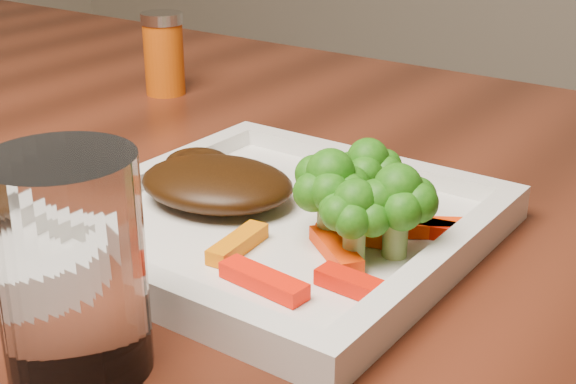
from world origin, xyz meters
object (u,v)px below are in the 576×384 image
Objects in this scene: spice_shaker at (164,54)px; steak at (217,183)px; plate at (277,229)px; drinking_glass at (70,267)px.

steak is at bearing -40.00° from spice_shaker.
plate is 2.26× the size of steak.
steak is 0.35m from spice_shaker.
spice_shaker is at bearing 145.08° from plate.
drinking_glass reaches higher than steak.
steak is at bearing 178.09° from plate.
drinking_glass reaches higher than spice_shaker.
spice_shaker reaches higher than steak.
spice_shaker reaches higher than plate.
drinking_glass is at bearing -87.27° from plate.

